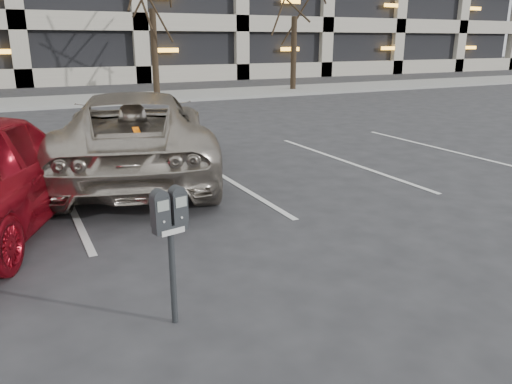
# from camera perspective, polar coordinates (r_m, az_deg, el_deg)

# --- Properties ---
(ground) EXTENTS (140.00, 140.00, 0.00)m
(ground) POSITION_cam_1_polar(r_m,az_deg,el_deg) (6.85, -6.86, -4.26)
(ground) COLOR #28282B
(ground) RESTS_ON ground
(sidewalk) EXTENTS (80.00, 4.00, 0.12)m
(sidewalk) POSITION_cam_1_polar(r_m,az_deg,el_deg) (22.26, -21.31, 9.62)
(sidewalk) COLOR gray
(sidewalk) RESTS_ON ground
(stall_lines) EXTENTS (16.90, 5.20, 0.00)m
(stall_lines) POSITION_cam_1_polar(r_m,az_deg,el_deg) (8.71, -20.82, -0.56)
(stall_lines) COLOR silver
(stall_lines) RESTS_ON ground
(parking_meter) EXTENTS (0.34, 0.18, 1.25)m
(parking_meter) POSITION_cam_1_polar(r_m,az_deg,el_deg) (4.34, -9.80, -3.56)
(parking_meter) COLOR black
(parking_meter) RESTS_ON ground
(suv_silver) EXTENTS (4.05, 6.21, 1.59)m
(suv_silver) POSITION_cam_1_polar(r_m,az_deg,el_deg) (9.57, -13.65, 6.43)
(suv_silver) COLOR #A99E8F
(suv_silver) RESTS_ON ground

